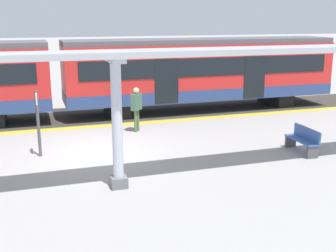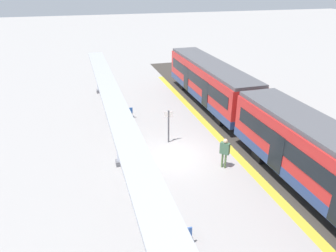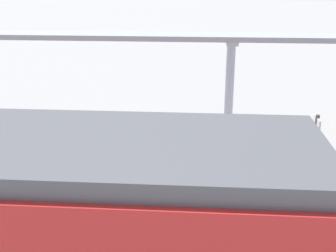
# 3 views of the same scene
# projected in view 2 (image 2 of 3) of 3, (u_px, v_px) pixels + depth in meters

# --- Properties ---
(ground_plane) EXTENTS (176.00, 176.00, 0.00)m
(ground_plane) POSITION_uv_depth(u_px,v_px,m) (176.00, 156.00, 19.01)
(ground_plane) COLOR #9B9795
(tactile_edge_strip) EXTENTS (0.53, 33.69, 0.01)m
(tactile_edge_strip) POSITION_uv_depth(u_px,v_px,m) (229.00, 148.00, 19.90)
(tactile_edge_strip) COLOR gold
(tactile_edge_strip) RESTS_ON ground
(trackbed) EXTENTS (3.20, 45.69, 0.01)m
(trackbed) POSITION_uv_depth(u_px,v_px,m) (256.00, 144.00, 20.38)
(trackbed) COLOR #38332D
(trackbed) RESTS_ON ground
(train_near_carriage) EXTENTS (2.65, 13.27, 3.48)m
(train_near_carriage) POSITION_uv_depth(u_px,v_px,m) (210.00, 82.00, 26.44)
(train_near_carriage) COLOR red
(train_near_carriage) RESTS_ON ground
(train_far_carriage) EXTENTS (2.65, 13.27, 3.48)m
(train_far_carriage) POSITION_uv_depth(u_px,v_px,m) (330.00, 169.00, 14.35)
(train_far_carriage) COLOR red
(train_far_carriage) RESTS_ON ground
(canopy_pillar_nearest) EXTENTS (1.10, 0.44, 3.50)m
(canopy_pillar_nearest) POSITION_uv_depth(u_px,v_px,m) (97.00, 74.00, 28.98)
(canopy_pillar_nearest) COLOR slate
(canopy_pillar_nearest) RESTS_ON ground
(canopy_pillar_second) EXTENTS (1.10, 0.44, 3.50)m
(canopy_pillar_second) POSITION_uv_depth(u_px,v_px,m) (118.00, 137.00, 17.36)
(canopy_pillar_second) COLOR slate
(canopy_pillar_second) RESTS_ON ground
(canopy_beam) EXTENTS (1.20, 27.17, 0.16)m
(canopy_beam) POSITION_uv_depth(u_px,v_px,m) (115.00, 105.00, 16.71)
(canopy_beam) COLOR #A8AAB2
(canopy_beam) RESTS_ON canopy_pillar_nearest
(bench_near_end) EXTENTS (1.52, 0.50, 0.86)m
(bench_near_end) POSITION_uv_depth(u_px,v_px,m) (123.00, 113.00, 23.96)
(bench_near_end) COLOR #29559E
(bench_near_end) RESTS_ON ground
(bench_mid_platform) EXTENTS (1.52, 0.50, 0.86)m
(bench_mid_platform) POSITION_uv_depth(u_px,v_px,m) (173.00, 237.00, 12.43)
(bench_mid_platform) COLOR #385A9F
(bench_mid_platform) RESTS_ON ground
(trash_bin) EXTENTS (0.48, 0.48, 0.89)m
(trash_bin) POSITION_uv_depth(u_px,v_px,m) (109.00, 90.00, 28.89)
(trash_bin) COLOR #403E53
(trash_bin) RESTS_ON ground
(platform_info_sign) EXTENTS (0.56, 0.10, 2.20)m
(platform_info_sign) POSITION_uv_depth(u_px,v_px,m) (169.00, 123.00, 20.10)
(platform_info_sign) COLOR #4C4C51
(platform_info_sign) RESTS_ON ground
(passenger_waiting_near_edge) EXTENTS (0.53, 0.53, 1.79)m
(passenger_waiting_near_edge) POSITION_uv_depth(u_px,v_px,m) (225.00, 150.00, 17.40)
(passenger_waiting_near_edge) COLOR #526D3E
(passenger_waiting_near_edge) RESTS_ON ground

